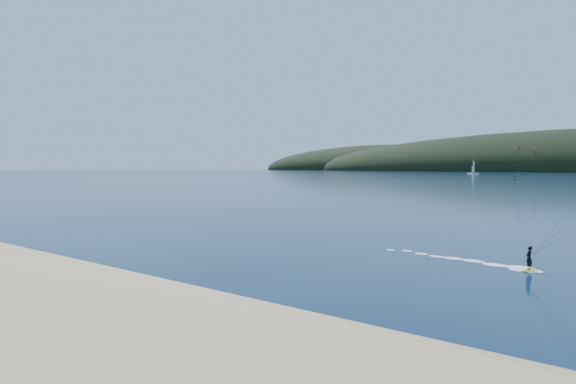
{
  "coord_description": "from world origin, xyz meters",
  "views": [
    {
      "loc": [
        17.95,
        -11.39,
        6.42
      ],
      "look_at": [
        1.26,
        10.0,
        5.0
      ],
      "focal_mm": 30.45,
      "sensor_mm": 36.0,
      "label": 1
    }
  ],
  "objects": [
    {
      "name": "ground",
      "position": [
        0.0,
        0.0,
        0.0
      ],
      "size": [
        1800.0,
        1800.0,
        0.0
      ],
      "primitive_type": "plane",
      "color": "#061832",
      "rests_on": "ground"
    },
    {
      "name": "sailboat",
      "position": [
        -109.04,
        399.05,
        0.92
      ],
      "size": [
        8.87,
        5.64,
        12.49
      ],
      "color": "white",
      "rests_on": "ground"
    },
    {
      "name": "kitesurfer_far",
      "position": [
        -28.39,
        207.05,
        11.77
      ],
      "size": [
        9.7,
        5.34,
        14.8
      ],
      "color": "yellow",
      "rests_on": "ground"
    },
    {
      "name": "wet_sand",
      "position": [
        0.0,
        4.5,
        0.05
      ],
      "size": [
        220.0,
        2.5,
        0.1
      ],
      "color": "#8F7653",
      "rests_on": "ground"
    }
  ]
}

